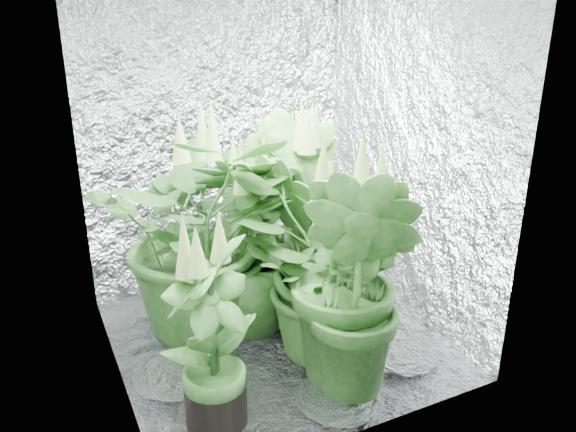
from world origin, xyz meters
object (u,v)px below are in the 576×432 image
(plant_d, at_px, (249,244))
(circulation_fan, at_px, (335,264))
(plant_f, at_px, (212,335))
(plant_a, at_px, (201,233))
(plant_c, at_px, (296,227))
(plant_g, at_px, (354,282))
(plant_b, at_px, (262,219))
(plant_e, at_px, (326,267))

(plant_d, distance_m, circulation_fan, 0.74)
(plant_d, xyz_separation_m, plant_f, (-0.43, -0.65, -0.07))
(plant_a, relative_size, plant_c, 1.02)
(plant_d, relative_size, plant_g, 0.90)
(plant_a, distance_m, plant_g, 0.88)
(plant_c, distance_m, circulation_fan, 0.63)
(plant_d, bearing_deg, plant_c, -17.23)
(plant_c, bearing_deg, plant_b, 86.91)
(plant_a, height_order, plant_b, plant_a)
(plant_a, xyz_separation_m, plant_c, (0.48, -0.13, -0.00))
(plant_c, xyz_separation_m, plant_f, (-0.66, -0.57, -0.15))
(plant_g, bearing_deg, plant_f, 175.79)
(plant_d, distance_m, plant_f, 0.78)
(circulation_fan, bearing_deg, plant_e, -117.39)
(plant_b, relative_size, plant_d, 0.92)
(plant_f, relative_size, circulation_fan, 2.37)
(plant_f, bearing_deg, circulation_fan, 37.80)
(plant_b, distance_m, plant_e, 0.85)
(plant_b, height_order, plant_c, plant_c)
(plant_c, bearing_deg, circulation_fan, 32.40)
(plant_g, bearing_deg, plant_b, 87.09)
(plant_a, xyz_separation_m, plant_d, (0.24, -0.06, -0.09))
(plant_e, bearing_deg, plant_a, 134.85)
(plant_c, distance_m, plant_d, 0.26)
(plant_c, relative_size, plant_g, 1.06)
(plant_f, xyz_separation_m, plant_g, (0.63, -0.05, 0.12))
(plant_e, bearing_deg, plant_b, 87.82)
(plant_a, xyz_separation_m, plant_g, (0.45, -0.75, -0.03))
(plant_a, bearing_deg, plant_d, -13.93)
(plant_b, bearing_deg, plant_g, -92.91)
(plant_b, bearing_deg, plant_d, -121.46)
(plant_b, xyz_separation_m, plant_d, (-0.26, -0.43, 0.05))
(plant_g, bearing_deg, plant_a, 120.74)
(plant_a, xyz_separation_m, plant_b, (0.50, 0.37, -0.14))
(plant_a, bearing_deg, plant_g, -59.26)
(plant_g, relative_size, circulation_fan, 2.95)
(plant_c, xyz_separation_m, plant_e, (-0.00, -0.34, -0.09))
(plant_b, relative_size, circulation_fan, 2.46)
(plant_e, relative_size, plant_f, 1.09)
(plant_a, height_order, plant_e, plant_a)
(plant_d, bearing_deg, plant_g, -73.34)
(plant_a, relative_size, circulation_fan, 3.17)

